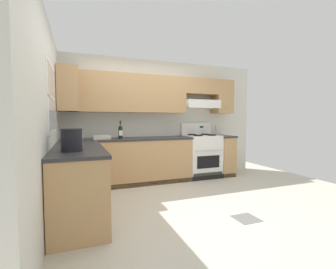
{
  "coord_description": "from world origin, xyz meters",
  "views": [
    {
      "loc": [
        -1.25,
        -3.36,
        1.27
      ],
      "look_at": [
        0.32,
        0.7,
        1.0
      ],
      "focal_mm": 25.28,
      "sensor_mm": 36.0,
      "label": 1
    }
  ],
  "objects_px": {
    "bowl": "(102,138)",
    "paper_towel_roll": "(79,137)",
    "stove": "(202,155)",
    "wine_bottle": "(120,131)",
    "bucket": "(72,139)"
  },
  "relations": [
    {
      "from": "stove",
      "to": "bucket",
      "type": "distance_m",
      "value": 3.19
    },
    {
      "from": "bucket",
      "to": "paper_towel_roll",
      "type": "bearing_deg",
      "value": 86.79
    },
    {
      "from": "wine_bottle",
      "to": "paper_towel_roll",
      "type": "distance_m",
      "value": 0.75
    },
    {
      "from": "stove",
      "to": "bucket",
      "type": "bearing_deg",
      "value": -147.43
    },
    {
      "from": "stove",
      "to": "wine_bottle",
      "type": "xyz_separation_m",
      "value": [
        -1.81,
        -0.06,
        0.57
      ]
    },
    {
      "from": "stove",
      "to": "bowl",
      "type": "relative_size",
      "value": 3.85
    },
    {
      "from": "bowl",
      "to": "paper_towel_roll",
      "type": "distance_m",
      "value": 0.41
    },
    {
      "from": "bowl",
      "to": "paper_towel_roll",
      "type": "xyz_separation_m",
      "value": [
        -0.39,
        0.1,
        0.03
      ]
    },
    {
      "from": "paper_towel_roll",
      "to": "bowl",
      "type": "bearing_deg",
      "value": -14.37
    },
    {
      "from": "stove",
      "to": "bucket",
      "type": "relative_size",
      "value": 4.63
    },
    {
      "from": "stove",
      "to": "bucket",
      "type": "height_order",
      "value": "stove"
    },
    {
      "from": "paper_towel_roll",
      "to": "wine_bottle",
      "type": "bearing_deg",
      "value": -7.35
    },
    {
      "from": "bucket",
      "to": "paper_towel_roll",
      "type": "height_order",
      "value": "bucket"
    },
    {
      "from": "stove",
      "to": "wine_bottle",
      "type": "height_order",
      "value": "wine_bottle"
    },
    {
      "from": "bowl",
      "to": "paper_towel_roll",
      "type": "bearing_deg",
      "value": 165.63
    }
  ]
}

